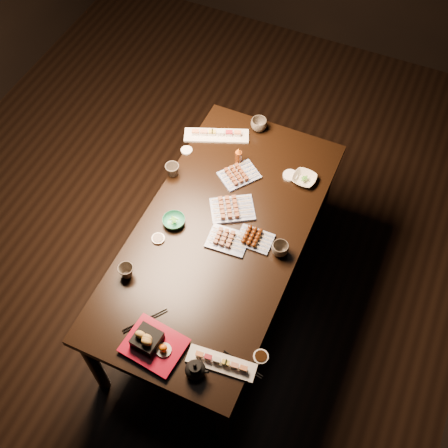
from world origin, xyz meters
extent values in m
plane|color=black|center=(0.00, 0.00, 0.00)|extent=(5.00, 5.00, 0.00)
cube|color=black|center=(0.46, -0.30, 0.38)|extent=(1.12, 1.90, 0.75)
imported|color=#2D8C68|center=(0.20, -0.34, 0.77)|extent=(0.14, 0.14, 0.04)
imported|color=beige|center=(0.76, 0.24, 0.77)|extent=(0.15, 0.15, 0.03)
imported|color=#50473D|center=(0.12, -0.74, 0.79)|extent=(0.09, 0.09, 0.08)
imported|color=#50473D|center=(0.81, -0.28, 0.79)|extent=(0.12, 0.12, 0.07)
imported|color=#50473D|center=(0.03, -0.03, 0.79)|extent=(0.10, 0.10, 0.08)
imported|color=#50473D|center=(0.36, 0.52, 0.79)|extent=(0.11, 0.11, 0.08)
cylinder|color=#642B0D|center=(0.35, 0.21, 0.81)|extent=(0.05, 0.05, 0.13)
cylinder|color=white|center=(0.17, -0.48, 0.76)|extent=(0.09, 0.09, 0.01)
cylinder|color=white|center=(0.68, 0.24, 0.76)|extent=(0.09, 0.09, 0.02)
cylinder|color=white|center=(0.93, -0.87, 0.76)|extent=(0.09, 0.09, 0.01)
cylinder|color=white|center=(0.02, 0.16, 0.76)|extent=(0.08, 0.08, 0.01)
camera|label=1|loc=(1.17, -1.84, 3.36)|focal=45.00mm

